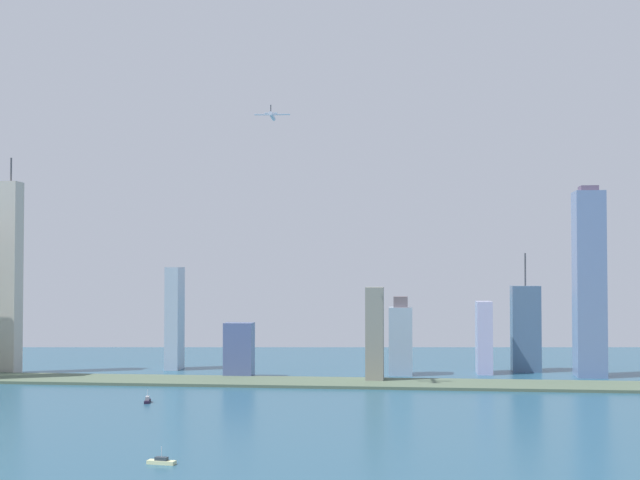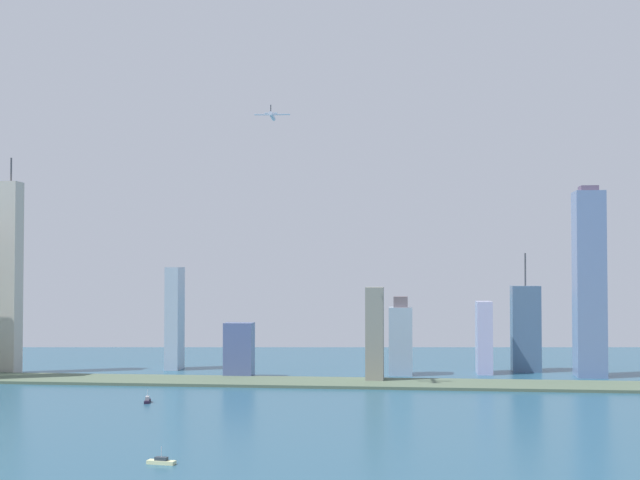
% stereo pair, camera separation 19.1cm
% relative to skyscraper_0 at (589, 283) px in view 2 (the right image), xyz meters
% --- Properties ---
extents(waterfront_pier, '(886.57, 55.29, 2.22)m').
position_rel_skyscraper_0_xyz_m(waterfront_pier, '(-208.82, -70.33, -77.03)').
color(waterfront_pier, '#50614C').
rests_on(waterfront_pier, ground).
extents(skyscraper_0, '(24.09, 26.40, 159.15)m').
position_rel_skyscraper_0_xyz_m(skyscraper_0, '(0.00, 0.00, 0.00)').
color(skyscraper_0, '#637BA7').
rests_on(skyscraper_0, ground).
extents(skyscraper_1, '(14.03, 18.17, 75.23)m').
position_rel_skyscraper_0_xyz_m(skyscraper_1, '(-176.86, -55.84, -40.53)').
color(skyscraper_1, gray).
rests_on(skyscraper_1, ground).
extents(skyscraper_5, '(23.61, 17.09, 45.12)m').
position_rel_skyscraper_0_xyz_m(skyscraper_5, '(-289.93, -37.07, -55.58)').
color(skyscraper_5, '#4B5B8E').
rests_on(skyscraper_5, ground).
extents(skyscraper_6, '(12.93, 27.62, 61.72)m').
position_rel_skyscraper_0_xyz_m(skyscraper_6, '(-86.09, 12.49, -47.28)').
color(skyscraper_6, '#ADACD6').
rests_on(skyscraper_6, ground).
extents(skyscraper_8, '(16.53, 17.02, 185.75)m').
position_rel_skyscraper_0_xyz_m(skyscraper_8, '(-492.04, -30.93, 4.40)').
color(skyscraper_8, beige).
rests_on(skyscraper_8, ground).
extents(skyscraper_9, '(24.52, 21.99, 103.48)m').
position_rel_skyscraper_0_xyz_m(skyscraper_9, '(-48.58, 31.85, -40.67)').
color(skyscraper_9, '#46607E').
rests_on(skyscraper_9, ground).
extents(skyscraper_10, '(12.13, 23.94, 91.09)m').
position_rel_skyscraper_0_xyz_m(skyscraper_10, '(-358.90, 13.92, -32.60)').
color(skyscraper_10, '#A3B5C9').
rests_on(skyscraper_10, ground).
extents(skyscraper_12, '(19.60, 22.01, 66.30)m').
position_rel_skyscraper_0_xyz_m(skyscraper_12, '(-157.08, -5.70, -47.76)').
color(skyscraper_12, '#96ADC5').
rests_on(skyscraper_12, ground).
extents(boat_3, '(5.82, 13.13, 8.87)m').
position_rel_skyscraper_0_xyz_m(boat_3, '(-323.92, -177.49, -76.61)').
color(boat_3, black).
rests_on(boat_3, ground).
extents(boat_6, '(13.75, 6.15, 8.13)m').
position_rel_skyscraper_0_xyz_m(boat_6, '(-261.60, -356.20, -76.91)').
color(boat_6, beige).
rests_on(boat_6, ground).
extents(airplane, '(26.57, 26.63, 7.79)m').
position_rel_skyscraper_0_xyz_m(airplane, '(-249.78, -114.42, 125.06)').
color(airplane, silver).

